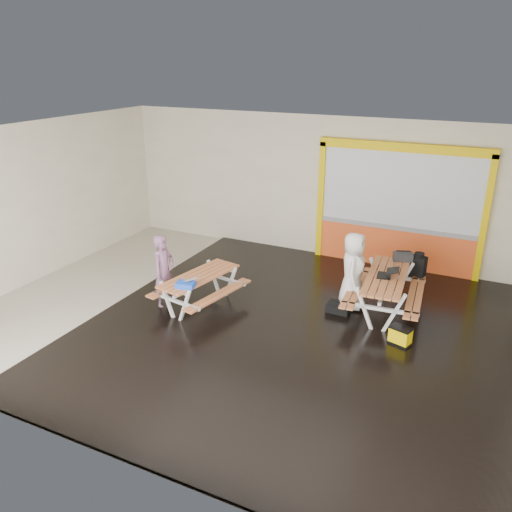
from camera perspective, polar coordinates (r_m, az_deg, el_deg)
The scene contains 14 objects.
room at distance 9.49m, azimuth -2.37°, elevation 2.43°, with size 10.02×8.02×3.52m.
deck at distance 9.72m, azimuth 4.38°, elevation -8.29°, with size 7.50×7.98×0.05m, color black.
kiosk at distance 12.48m, azimuth 15.38°, elevation 4.87°, with size 3.88×0.16×3.00m.
picnic_table_left at distance 10.41m, azimuth -6.23°, elevation -2.97°, with size 1.54×2.00×0.72m.
picnic_table_right at distance 10.41m, azimuth 14.11°, elevation -3.07°, with size 1.58×2.19×0.83m.
person_left at distance 10.51m, azimuth -10.11°, elevation -1.72°, with size 0.56×0.37×1.53m, color #7C506D.
person_right at distance 10.33m, azimuth 10.63°, elevation -1.56°, with size 0.75×0.49×1.54m, color white.
laptop_left at distance 9.99m, azimuth -7.46°, elevation -2.76°, with size 0.42×0.41×0.14m.
laptop_right at distance 10.27m, azimuth 14.26°, elevation -1.91°, with size 0.45×0.41×0.17m.
blue_pouch at distance 9.83m, azimuth -7.77°, elevation -3.16°, with size 0.34×0.24×0.10m, color blue.
toolbox at distance 11.12m, azimuth 15.88°, elevation -0.07°, with size 0.43×0.32×0.23m.
backpack at distance 11.23m, azimuth 17.44°, elevation -0.95°, with size 0.35×0.27×0.52m.
dark_case at distance 10.44m, azimuth 9.11°, elevation -5.63°, with size 0.45×0.34×0.17m, color black.
fluke_bag at distance 9.54m, azimuth 15.62°, elevation -8.47°, with size 0.43×0.35×0.33m.
Camera 1 is at (4.25, -7.90, 4.83)m, focal length 36.29 mm.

